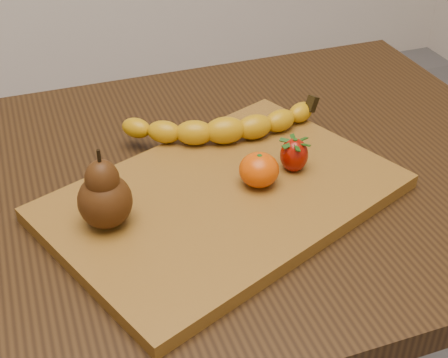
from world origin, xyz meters
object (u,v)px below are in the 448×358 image
object	(u,v)px
table	(210,229)
cutting_board	(224,197)
mandarin	(259,170)
pear	(103,188)

from	to	relation	value
table	cutting_board	size ratio (longest dim) A/B	2.22
cutting_board	table	bearing A→B (deg)	67.42
table	mandarin	size ratio (longest dim) A/B	18.55
cutting_board	mandarin	distance (m)	0.06
table	cutting_board	distance (m)	0.13
cutting_board	pear	distance (m)	0.17
table	mandarin	xyz separation A→B (m)	(0.05, -0.07, 0.14)
cutting_board	mandarin	world-z (taller)	mandarin
pear	mandarin	bearing A→B (deg)	3.52
pear	cutting_board	bearing A→B (deg)	4.49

